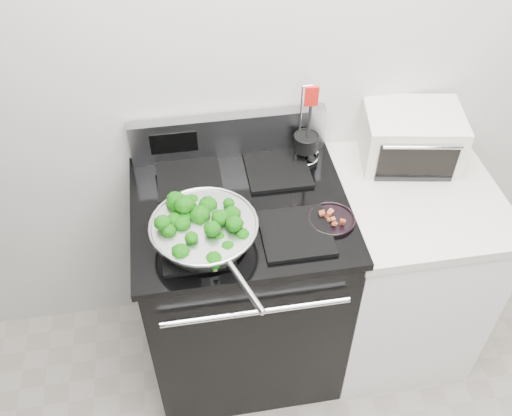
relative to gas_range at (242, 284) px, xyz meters
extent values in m
cube|color=beige|center=(0.30, 0.34, 0.86)|extent=(4.00, 0.02, 2.70)
cube|color=black|center=(0.00, 0.00, -0.03)|extent=(0.76, 0.66, 0.92)
cube|color=black|center=(0.00, 0.00, 0.45)|extent=(0.79, 0.69, 0.03)
cube|color=#99999E|center=(0.00, 0.30, 0.55)|extent=(0.76, 0.05, 0.18)
cube|color=black|center=(-0.17, -0.17, 0.47)|extent=(0.24, 0.24, 0.01)
cube|color=black|center=(0.17, -0.17, 0.47)|extent=(0.24, 0.24, 0.01)
cube|color=black|center=(-0.17, 0.17, 0.47)|extent=(0.24, 0.24, 0.01)
cube|color=black|center=(0.17, 0.17, 0.47)|extent=(0.24, 0.24, 0.01)
cube|color=white|center=(0.68, 0.00, -0.05)|extent=(0.60, 0.66, 0.88)
cube|color=beige|center=(0.68, 0.00, 0.41)|extent=(0.62, 0.68, 0.04)
torus|color=silver|center=(-0.14, -0.16, 0.55)|extent=(0.37, 0.37, 0.01)
cylinder|color=silver|center=(-0.04, -0.43, 0.54)|extent=(0.09, 0.21, 0.02)
cylinder|color=black|center=(0.31, -0.13, 0.47)|extent=(0.17, 0.17, 0.01)
cylinder|color=black|center=(0.29, 0.22, 0.54)|extent=(0.09, 0.09, 0.06)
cylinder|color=black|center=(0.29, 0.22, 0.62)|extent=(0.01, 0.01, 0.20)
cube|color=red|center=(0.29, 0.22, 0.76)|extent=(0.05, 0.01, 0.08)
cube|color=silver|center=(0.71, 0.19, 0.54)|extent=(0.41, 0.34, 0.21)
cube|color=black|center=(0.71, 0.05, 0.53)|extent=(0.29, 0.06, 0.15)
camera|label=1|loc=(-0.18, -1.47, 1.91)|focal=40.00mm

